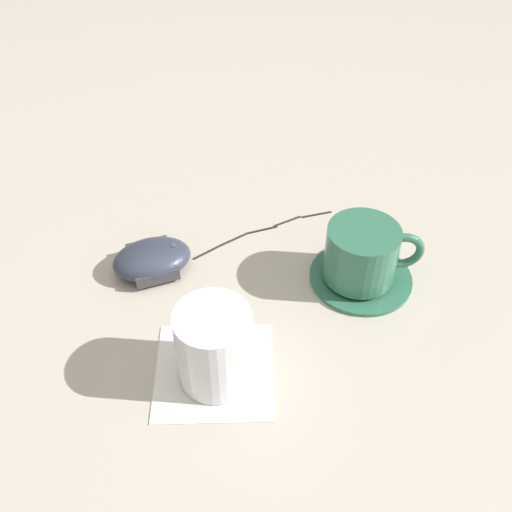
% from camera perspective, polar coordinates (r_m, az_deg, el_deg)
% --- Properties ---
extents(ground_plane, '(3.00, 3.00, 0.00)m').
position_cam_1_polar(ground_plane, '(0.68, -1.54, -3.81)').
color(ground_plane, '#B2A899').
extents(saucer, '(0.12, 0.12, 0.01)m').
position_cam_1_polar(saucer, '(0.70, 10.43, -1.97)').
color(saucer, '#2D664C').
rests_on(saucer, ground).
extents(coffee_cup, '(0.08, 0.11, 0.07)m').
position_cam_1_polar(coffee_cup, '(0.67, 10.67, 0.30)').
color(coffee_cup, '#2D664C').
rests_on(coffee_cup, saucer).
extents(computer_mouse, '(0.12, 0.12, 0.03)m').
position_cam_1_polar(computer_mouse, '(0.70, -10.36, -0.28)').
color(computer_mouse, '#2D3342').
rests_on(computer_mouse, ground).
extents(mouse_cable, '(0.16, 0.13, 0.00)m').
position_cam_1_polar(mouse_cable, '(0.76, 0.70, 2.56)').
color(mouse_cable, black).
rests_on(mouse_cable, ground).
extents(napkin_under_glass, '(0.16, 0.16, 0.00)m').
position_cam_1_polar(napkin_under_glass, '(0.61, -4.23, -11.37)').
color(napkin_under_glass, silver).
rests_on(napkin_under_glass, ground).
extents(drinking_glass, '(0.08, 0.08, 0.09)m').
position_cam_1_polar(drinking_glass, '(0.57, -4.20, -9.02)').
color(drinking_glass, silver).
rests_on(drinking_glass, napkin_under_glass).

